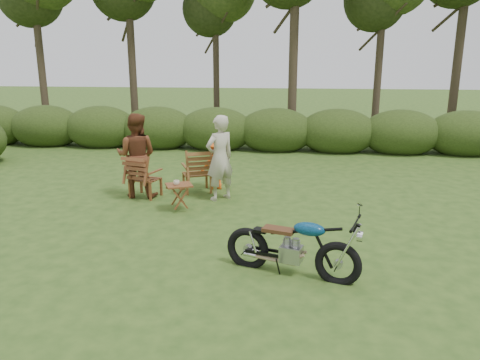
# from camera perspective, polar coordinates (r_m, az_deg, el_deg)

# --- Properties ---
(ground) EXTENTS (80.00, 80.00, 0.00)m
(ground) POSITION_cam_1_polar(r_m,az_deg,el_deg) (7.04, 1.24, -10.51)
(ground) COLOR #284617
(ground) RESTS_ON ground
(tree_line) EXTENTS (22.52, 11.62, 8.14)m
(tree_line) POSITION_cam_1_polar(r_m,az_deg,el_deg) (16.09, 6.61, 17.60)
(tree_line) COLOR #33291C
(tree_line) RESTS_ON ground
(motorcycle) EXTENTS (2.00, 1.23, 1.07)m
(motorcycle) POSITION_cam_1_polar(r_m,az_deg,el_deg) (6.88, 6.19, -11.24)
(motorcycle) COLOR #0B5E96
(motorcycle) RESTS_ON ground
(lawn_chair_right) EXTENTS (0.90, 0.90, 1.00)m
(lawn_chair_right) POSITION_cam_1_polar(r_m,az_deg,el_deg) (10.81, -5.23, -1.40)
(lawn_chair_right) COLOR #5C3217
(lawn_chair_right) RESTS_ON ground
(lawn_chair_left) EXTENTS (0.81, 0.81, 0.96)m
(lawn_chair_left) POSITION_cam_1_polar(r_m,az_deg,el_deg) (10.58, -11.38, -2.00)
(lawn_chair_left) COLOR brown
(lawn_chair_left) RESTS_ON ground
(side_table) EXTENTS (0.66, 0.62, 0.54)m
(side_table) POSITION_cam_1_polar(r_m,az_deg,el_deg) (9.48, -7.40, -2.11)
(side_table) COLOR #5D3317
(side_table) RESTS_ON ground
(cup) EXTENTS (0.14, 0.14, 0.09)m
(cup) POSITION_cam_1_polar(r_m,az_deg,el_deg) (9.36, -7.75, -0.31)
(cup) COLOR beige
(cup) RESTS_ON side_table
(adult_a) EXTENTS (0.79, 0.78, 1.84)m
(adult_a) POSITION_cam_1_polar(r_m,az_deg,el_deg) (10.20, -2.42, -2.35)
(adult_a) COLOR #BCB49B
(adult_a) RESTS_ON ground
(adult_b) EXTENTS (0.90, 0.70, 1.84)m
(adult_b) POSITION_cam_1_polar(r_m,az_deg,el_deg) (10.66, -12.24, -1.92)
(adult_b) COLOR brown
(adult_b) RESTS_ON ground
(child) EXTENTS (0.89, 0.78, 1.20)m
(child) POSITION_cam_1_polar(r_m,az_deg,el_deg) (11.00, -2.90, -1.07)
(child) COLOR #EA5B16
(child) RESTS_ON ground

